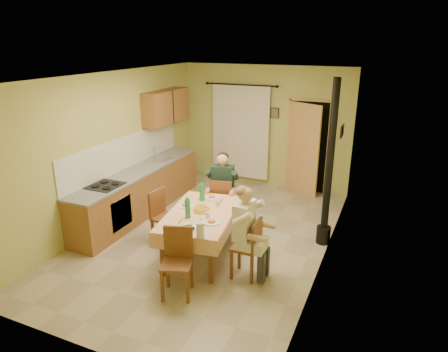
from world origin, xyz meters
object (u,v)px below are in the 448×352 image
at_px(chair_far, 222,212).
at_px(stove_flue, 328,187).
at_px(dining_table, 201,234).
at_px(chair_left, 166,228).
at_px(chair_near, 177,276).
at_px(chair_right, 246,259).
at_px(man_far, 222,182).
at_px(man_right, 246,222).

xyz_separation_m(chair_far, stove_flue, (1.85, 0.12, 0.73)).
height_order(dining_table, chair_left, chair_left).
relative_size(chair_near, chair_right, 1.03).
relative_size(chair_right, chair_left, 0.97).
xyz_separation_m(dining_table, stove_flue, (1.73, 1.22, 0.64)).
distance_m(chair_left, man_far, 1.31).
bearing_deg(chair_far, chair_left, -135.21).
relative_size(dining_table, man_right, 1.31).
distance_m(chair_near, chair_left, 1.50).
distance_m(dining_table, chair_near, 1.08).
height_order(dining_table, chair_near, chair_near).
xyz_separation_m(dining_table, man_far, (-0.12, 1.12, 0.50)).
xyz_separation_m(man_right, stove_flue, (0.87, 1.50, 0.15)).
bearing_deg(stove_flue, chair_near, -124.34).
relative_size(chair_far, stove_flue, 0.34).
xyz_separation_m(chair_near, man_far, (-0.29, 2.18, 0.59)).
bearing_deg(chair_left, chair_near, 43.88).
bearing_deg(chair_near, man_far, -101.45).
bearing_deg(man_right, chair_left, 76.21).
xyz_separation_m(dining_table, man_right, (0.87, -0.27, 0.50)).
xyz_separation_m(chair_left, man_far, (0.62, 1.00, 0.59)).
relative_size(chair_far, man_right, 0.69).
bearing_deg(chair_right, man_right, 90.00).
height_order(chair_near, man_far, man_far).
bearing_deg(man_right, chair_near, 138.80).
bearing_deg(chair_near, stove_flue, -143.44).
bearing_deg(chair_left, dining_table, 86.89).
relative_size(chair_right, stove_flue, 0.33).
bearing_deg(chair_right, man_far, 35.87).
distance_m(chair_near, stove_flue, 2.87).
distance_m(chair_far, man_far, 0.59).
distance_m(chair_far, man_right, 1.80).
bearing_deg(chair_far, chair_near, -95.39).
height_order(chair_left, man_right, man_right).
bearing_deg(stove_flue, dining_table, -144.76).
bearing_deg(chair_right, chair_left, 76.31).
distance_m(man_far, stove_flue, 1.87).
distance_m(chair_near, chair_right, 1.06).
height_order(chair_right, stove_flue, stove_flue).
bearing_deg(chair_far, man_right, -67.49).
relative_size(dining_table, chair_left, 1.91).
bearing_deg(man_far, man_right, -67.67).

